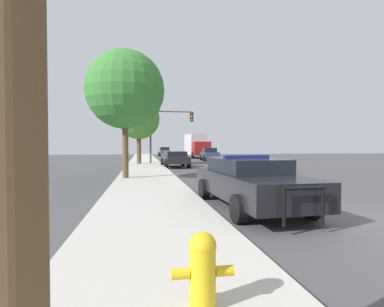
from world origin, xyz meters
The scene contains 10 objects.
sidewalk_left centered at (-5.10, 0.00, 0.07)m, with size 3.00×110.00×0.13m.
police_car centered at (-2.44, 2.05, 0.73)m, with size 2.19×5.13×1.44m.
fire_hydrant centered at (-4.78, -2.98, 0.52)m, with size 0.62×0.27×0.73m.
traffic_light centered at (-2.93, 21.79, 3.62)m, with size 4.04×0.35×4.88m.
car_background_oncoming centered at (2.33, 27.84, 0.78)m, with size 2.06×4.14×1.47m.
car_background_distant centered at (-1.70, 43.70, 0.79)m, with size 1.89×4.56×1.51m.
car_background_midblock centered at (-2.76, 17.75, 0.70)m, with size 2.09×4.10×1.27m.
box_truck centered at (2.26, 35.94, 1.77)m, with size 2.72×7.15×3.37m.
tree_sidewalk_mid centered at (-5.61, 20.96, 4.09)m, with size 3.67×3.67×5.82m.
tree_sidewalk_near centered at (-6.15, 9.19, 4.43)m, with size 3.84×3.84×6.23m.
Camera 1 is at (-5.35, -5.79, 1.70)m, focal length 28.00 mm.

